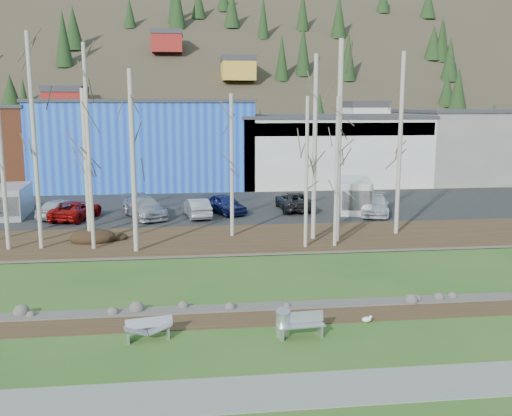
{
  "coord_description": "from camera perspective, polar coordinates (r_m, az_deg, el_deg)",
  "views": [
    {
      "loc": [
        -2.1,
        -17.88,
        7.83
      ],
      "look_at": [
        1.43,
        11.18,
        2.5
      ],
      "focal_mm": 40.0,
      "sensor_mm": 36.0,
      "label": 1
    }
  ],
  "objects": [
    {
      "name": "birch_8",
      "position": [
        32.58,
        5.89,
        5.93
      ],
      "size": [
        0.25,
        0.25,
        10.43
      ],
      "color": "beige",
      "rests_on": "far_bank"
    },
    {
      "name": "building_grey",
      "position": [
        64.49,
        21.04,
        5.92
      ],
      "size": [
        14.28,
        12.24,
        7.3
      ],
      "color": "slate",
      "rests_on": "ground"
    },
    {
      "name": "dirt_mound",
      "position": [
        33.8,
        -16.0,
        -2.77
      ],
      "size": [
        2.61,
        1.85,
        0.51
      ],
      "primitive_type": "ellipsoid",
      "color": "black",
      "rests_on": "far_bank"
    },
    {
      "name": "birch_4",
      "position": [
        30.27,
        -12.2,
        4.49
      ],
      "size": [
        0.25,
        0.25,
        9.46
      ],
      "color": "beige",
      "rests_on": "far_bank"
    },
    {
      "name": "van_white",
      "position": [
        42.29,
        9.83,
        1.26
      ],
      "size": [
        3.27,
        5.57,
        2.29
      ],
      "rotation": [
        0.0,
        0.0,
        -0.22
      ],
      "color": "white",
      "rests_on": "parking_lot"
    },
    {
      "name": "birch_11",
      "position": [
        32.75,
        -24.19,
        5.93
      ],
      "size": [
        0.23,
        0.23,
        11.37
      ],
      "color": "beige",
      "rests_on": "far_bank"
    },
    {
      "name": "parking_lot",
      "position": [
        43.63,
        -4.05,
        0.05
      ],
      "size": [
        80.0,
        14.0,
        0.14
      ],
      "primitive_type": "cube",
      "color": "black",
      "rests_on": "ground"
    },
    {
      "name": "car_4",
      "position": [
        39.54,
        -5.93,
        0.02
      ],
      "size": [
        2.04,
        4.18,
        1.32
      ],
      "primitive_type": "imported",
      "rotation": [
        0.0,
        0.0,
        3.31
      ],
      "color": "#AAABAD",
      "rests_on": "parking_lot"
    },
    {
      "name": "near_bank_rocks",
      "position": [
        22.49,
        -1.15,
        -10.05
      ],
      "size": [
        80.0,
        0.8,
        0.5
      ],
      "primitive_type": null,
      "color": "#47423D",
      "rests_on": "ground"
    },
    {
      "name": "car_2",
      "position": [
        39.93,
        -11.13,
        0.07
      ],
      "size": [
        3.78,
        5.35,
        1.44
      ],
      "primitive_type": "imported",
      "rotation": [
        0.0,
        0.0,
        0.4
      ],
      "color": "#A4A5AE",
      "rests_on": "parking_lot"
    },
    {
      "name": "van_grey",
      "position": [
        42.97,
        -23.3,
        0.59
      ],
      "size": [
        2.39,
        4.99,
        2.12
      ],
      "rotation": [
        0.0,
        0.0,
        0.08
      ],
      "color": "#B0B2B5",
      "rests_on": "parking_lot"
    },
    {
      "name": "car_0",
      "position": [
        41.25,
        -18.99,
        -0.02
      ],
      "size": [
        2.99,
        4.34,
        1.37
      ],
      "primitive_type": "imported",
      "rotation": [
        0.0,
        0.0,
        2.77
      ],
      "color": "#BBBCBE",
      "rests_on": "parking_lot"
    },
    {
      "name": "birch_3",
      "position": [
        31.27,
        -16.39,
        5.72
      ],
      "size": [
        0.2,
        0.2,
        10.8
      ],
      "color": "beige",
      "rests_on": "far_bank"
    },
    {
      "name": "birch_7",
      "position": [
        32.24,
        8.29,
        6.5
      ],
      "size": [
        0.28,
        0.28,
        11.18
      ],
      "color": "beige",
      "rests_on": "far_bank"
    },
    {
      "name": "hillside",
      "position": [
        102.36,
        -5.93,
        15.69
      ],
      "size": [
        160.0,
        72.0,
        35.0
      ],
      "primitive_type": null,
      "color": "#372E22",
      "rests_on": "ground"
    },
    {
      "name": "far_bank",
      "position": [
        33.36,
        -3.13,
        -3.14
      ],
      "size": [
        80.0,
        7.0,
        0.15
      ],
      "primitive_type": "cube",
      "color": "#382616",
      "rests_on": "ground"
    },
    {
      "name": "car_5",
      "position": [
        42.13,
        3.83,
        0.71
      ],
      "size": [
        2.31,
        4.88,
        1.35
      ],
      "primitive_type": "imported",
      "rotation": [
        0.0,
        0.0,
        3.16
      ],
      "color": "#232325",
      "rests_on": "parking_lot"
    },
    {
      "name": "car_6",
      "position": [
        41.16,
        11.79,
        0.29
      ],
      "size": [
        3.25,
        5.04,
        1.36
      ],
      "primitive_type": "imported",
      "rotation": [
        0.0,
        0.0,
        -0.31
      ],
      "color": "silver",
      "rests_on": "parking_lot"
    },
    {
      "name": "car_1",
      "position": [
        40.5,
        -17.55,
        -0.2
      ],
      "size": [
        3.33,
        4.99,
        1.27
      ],
      "primitive_type": "imported",
      "rotation": [
        0.0,
        0.0,
        2.85
      ],
      "color": "#9E0E0C",
      "rests_on": "parking_lot"
    },
    {
      "name": "ground",
      "position": [
        19.63,
        -0.21,
        -13.18
      ],
      "size": [
        200.0,
        200.0,
        0.0
      ],
      "primitive_type": "plane",
      "color": "#2B531D",
      "rests_on": "ground"
    },
    {
      "name": "seagull",
      "position": [
        21.4,
        11.03,
        -10.86
      ],
      "size": [
        0.42,
        0.19,
        0.3
      ],
      "rotation": [
        0.0,
        0.0,
        0.03
      ],
      "color": "gold",
      "rests_on": "ground"
    },
    {
      "name": "car_3",
      "position": [
        40.73,
        -3.09,
        0.4
      ],
      "size": [
        3.23,
        4.3,
        1.36
      ],
      "primitive_type": "imported",
      "rotation": [
        0.0,
        0.0,
        0.46
      ],
      "color": "navy",
      "rests_on": "parking_lot"
    },
    {
      "name": "birch_10",
      "position": [
        31.1,
        8.06,
        3.53
      ],
      "size": [
        0.19,
        0.19,
        8.12
      ],
      "color": "beige",
      "rests_on": "far_bank"
    },
    {
      "name": "birch_6",
      "position": [
        30.71,
        5.07,
        3.51
      ],
      "size": [
        0.19,
        0.19,
        8.12
      ],
      "color": "beige",
      "rests_on": "far_bank"
    },
    {
      "name": "building_blue",
      "position": [
        57.13,
        -10.89,
        6.45
      ],
      "size": [
        20.4,
        12.24,
        8.3
      ],
      "color": "blue",
      "rests_on": "ground"
    },
    {
      "name": "far_bank_rocks",
      "position": [
        30.28,
        -2.72,
        -4.68
      ],
      "size": [
        80.0,
        0.8,
        0.46
      ],
      "primitive_type": null,
      "color": "#47423D",
      "rests_on": "ground"
    },
    {
      "name": "birch_2",
      "position": [
        32.98,
        -16.56,
        3.97
      ],
      "size": [
        0.32,
        0.32,
        8.55
      ],
      "color": "beige",
      "rests_on": "far_bank"
    },
    {
      "name": "birch_5",
      "position": [
        33.26,
        -2.44,
        4.22
      ],
      "size": [
        0.22,
        0.22,
        8.31
      ],
      "color": "beige",
      "rests_on": "far_bank"
    },
    {
      "name": "birch_9",
      "position": [
        34.79,
        14.19,
        6.16
      ],
      "size": [
        0.25,
        0.25,
        10.69
      ],
      "color": "beige",
      "rests_on": "far_bank"
    },
    {
      "name": "river",
      "position": [
        26.36,
        -2.05,
        -6.97
      ],
      "size": [
        80.0,
        8.0,
        0.9
      ],
      "primitive_type": null,
      "color": "black",
      "rests_on": "ground"
    },
    {
      "name": "birch_1",
      "position": [
        32.29,
        -21.28,
        6.08
      ],
      "size": [
        0.23,
        0.23,
        11.37
      ],
      "color": "beige",
      "rests_on": "far_bank"
    },
    {
      "name": "bench_intact",
      "position": [
        19.92,
        4.47,
        -11.57
      ],
      "size": [
        1.68,
        0.64,
        0.82
      ],
      "rotation": [
        0.0,
        0.0,
        0.09
      ],
      "color": "silver",
      "rests_on": "ground"
    },
    {
      "name": "litter_bin",
      "position": [
        19.95,
        2.7,
        -11.5
      ],
      "size": [
        0.51,
        0.51,
        0.84
      ],
      "primitive_type": "cylinder",
      "rotation": [
        0.0,
        0.0,
        0.06
      ],
      "color": "silver",
      "rests_on": "ground"
    },
    {
      "name": "bench_damaged",
      "position": [
        20.02,
        -10.73,
        -11.79
      ],
      "size": [
        1.65,
        0.79,
        0.7
      ],
      "rotation": [
        0.0,
        0.0,
        0.19
      ],
      "color": "silver",
      "rests_on": "ground"
    },
    {
      "name": "building_white",
      "position": [
        58.75,
        7.03,
        5.93
      ],
      "size": [
        18.36,
        12.24,
        6.8
      ],
      "color": "#B9B9B5",
      "rests_on": "ground"
    },
    {
      "name": "footpath",
      "position": [
        16.5,
        1.28,
        -17.93
      ],
      "size": [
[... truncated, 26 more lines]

